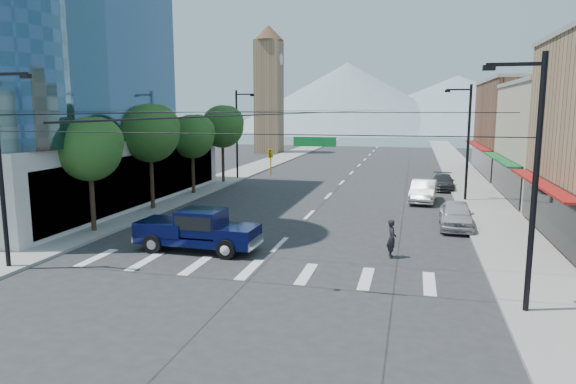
% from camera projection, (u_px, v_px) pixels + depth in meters
% --- Properties ---
extents(ground, '(160.00, 160.00, 0.00)m').
position_uv_depth(ground, '(243.00, 281.00, 21.57)').
color(ground, '#28282B').
rests_on(ground, ground).
extents(sidewalk_left, '(4.00, 120.00, 0.15)m').
position_uv_depth(sidewalk_left, '(255.00, 167.00, 62.73)').
color(sidewalk_left, gray).
rests_on(sidewalk_left, ground).
extents(sidewalk_right, '(4.00, 120.00, 0.15)m').
position_uv_depth(sidewalk_right, '(461.00, 173.00, 57.07)').
color(sidewalk_right, gray).
rests_on(sidewalk_right, ground).
extents(shop_far, '(12.00, 18.00, 10.00)m').
position_uv_depth(shop_far, '(543.00, 129.00, 54.40)').
color(shop_far, brown).
rests_on(shop_far, ground).
extents(clock_tower, '(4.80, 4.80, 20.40)m').
position_uv_depth(clock_tower, '(269.00, 87.00, 83.18)').
color(clock_tower, '#8C6B4C').
rests_on(clock_tower, ground).
extents(mountain_left, '(80.00, 80.00, 22.00)m').
position_uv_depth(mountain_left, '(347.00, 97.00, 167.13)').
color(mountain_left, gray).
rests_on(mountain_left, ground).
extents(mountain_right, '(90.00, 90.00, 18.00)m').
position_uv_depth(mountain_right, '(457.00, 103.00, 168.78)').
color(mountain_right, gray).
rests_on(mountain_right, ground).
extents(tree_near, '(3.65, 3.64, 6.71)m').
position_uv_depth(tree_near, '(92.00, 147.00, 29.22)').
color(tree_near, black).
rests_on(tree_near, ground).
extents(tree_midnear, '(4.09, 4.09, 7.52)m').
position_uv_depth(tree_midnear, '(152.00, 131.00, 35.84)').
color(tree_midnear, black).
rests_on(tree_midnear, ground).
extents(tree_midfar, '(3.65, 3.64, 6.71)m').
position_uv_depth(tree_midfar, '(194.00, 135.00, 42.64)').
color(tree_midfar, black).
rests_on(tree_midfar, ground).
extents(tree_far, '(4.09, 4.09, 7.52)m').
position_uv_depth(tree_far, '(224.00, 125.00, 49.26)').
color(tree_far, black).
rests_on(tree_far, ground).
extents(signal_rig, '(21.80, 0.20, 9.00)m').
position_uv_depth(signal_rig, '(238.00, 174.00, 19.82)').
color(signal_rig, black).
rests_on(signal_rig, ground).
extents(lamp_pole_nw, '(2.00, 0.25, 9.00)m').
position_uv_depth(lamp_pole_nw, '(238.00, 131.00, 52.05)').
color(lamp_pole_nw, black).
rests_on(lamp_pole_nw, ground).
extents(lamp_pole_ne, '(2.00, 0.25, 9.00)m').
position_uv_depth(lamp_pole_ne, '(467.00, 138.00, 39.35)').
color(lamp_pole_ne, black).
rests_on(lamp_pole_ne, ground).
extents(pickup_truck, '(6.37, 2.60, 2.13)m').
position_uv_depth(pickup_truck, '(197.00, 229.00, 26.04)').
color(pickup_truck, '#070C38').
rests_on(pickup_truck, ground).
extents(pedestrian, '(0.61, 0.78, 1.89)m').
position_uv_depth(pedestrian, '(392.00, 238.00, 24.82)').
color(pedestrian, black).
rests_on(pedestrian, ground).
extents(parked_car_near, '(2.08, 4.91, 1.66)m').
position_uv_depth(parked_car_near, '(456.00, 215.00, 30.93)').
color(parked_car_near, silver).
rests_on(parked_car_near, ground).
extents(parked_car_mid, '(2.25, 5.30, 1.70)m').
position_uv_depth(parked_car_mid, '(423.00, 191.00, 39.76)').
color(parked_car_mid, silver).
rests_on(parked_car_mid, ground).
extents(parked_car_far, '(2.06, 4.81, 1.38)m').
position_uv_depth(parked_car_far, '(443.00, 182.00, 45.86)').
color(parked_car_far, '#2E2E31').
rests_on(parked_car_far, ground).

